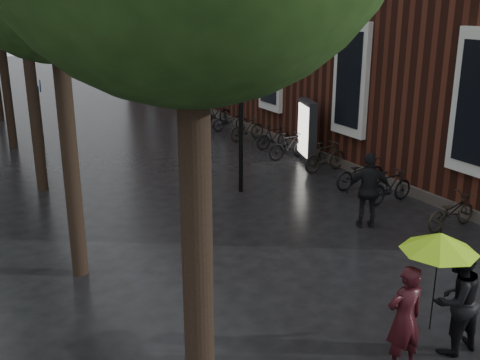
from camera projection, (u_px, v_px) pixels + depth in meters
person_burgundy at (404, 319)px, 8.33m from camera, size 0.66×0.47×1.72m
person_black at (456, 299)px, 8.77m from camera, size 0.89×0.69×1.82m
lime_umbrella at (440, 242)px, 8.15m from camera, size 1.14×1.14×1.68m
pedestrian_walking at (369, 191)px, 13.72m from camera, size 1.19×0.96×1.90m
parked_bicycles at (297, 148)px, 19.71m from camera, size 1.96×14.72×1.01m
ad_lightbox at (307, 131)px, 19.56m from camera, size 0.32×1.42×2.14m
lamp_post at (241, 98)px, 15.79m from camera, size 0.23×0.23×4.55m
cycle_sign at (41, 103)px, 21.28m from camera, size 0.14×0.47×2.57m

